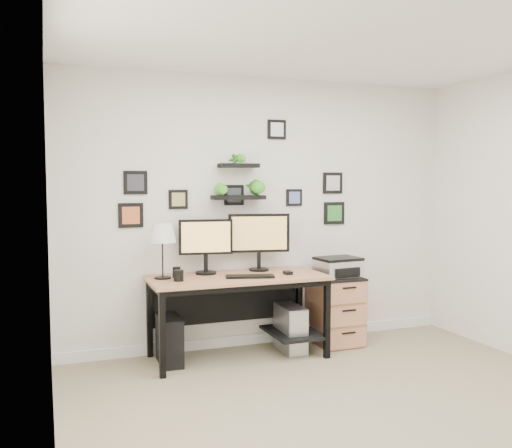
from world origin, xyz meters
name	(u,v)px	position (x,y,z in m)	size (l,w,h in m)	color
room	(265,338)	(0.00, 1.98, 0.05)	(4.00, 4.00, 4.00)	tan
desk	(240,289)	(-0.37, 1.67, 0.63)	(1.60, 0.70, 0.75)	tan
monitor_left	(206,242)	(-0.64, 1.83, 1.05)	(0.49, 0.22, 0.51)	black
monitor_right	(259,237)	(-0.12, 1.84, 1.07)	(0.58, 0.22, 0.55)	black
keyboard	(250,276)	(-0.33, 1.51, 0.76)	(0.43, 0.14, 0.02)	black
mouse	(288,273)	(0.06, 1.56, 0.76)	(0.06, 0.10, 0.03)	black
table_lamp	(162,234)	(-1.06, 1.73, 1.14)	(0.24, 0.24, 0.49)	black
mug	(179,276)	(-0.96, 1.56, 0.80)	(0.08, 0.08, 0.10)	black
pen_cup	(177,272)	(-0.94, 1.75, 0.80)	(0.07, 0.07, 0.09)	black
pc_tower_black	(169,340)	(-1.02, 1.68, 0.21)	(0.19, 0.42, 0.42)	black
pc_tower_grey	(291,328)	(0.13, 1.64, 0.22)	(0.21, 0.44, 0.43)	gray
file_cabinet	(336,310)	(0.65, 1.72, 0.34)	(0.43, 0.53, 0.67)	tan
printer	(338,267)	(0.67, 1.72, 0.76)	(0.44, 0.36, 0.19)	silver
wall_decor	(241,181)	(-0.27, 1.93, 1.61)	(2.28, 0.18, 1.04)	black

